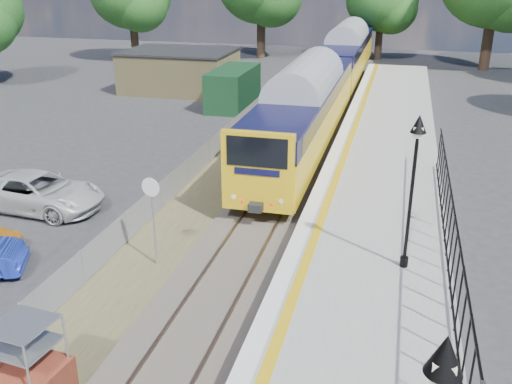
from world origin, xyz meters
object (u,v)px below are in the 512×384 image
(brick_plinth, at_px, (29,367))
(speed_sign, at_px, (152,206))
(victorian_lamp_north, at_px, (415,157))
(train, at_px, (331,73))
(car_white, at_px, (37,192))

(brick_plinth, xyz_separation_m, speed_sign, (0.01, 6.66, 1.06))
(victorian_lamp_north, distance_m, speed_sign, 8.13)
(train, relative_size, car_white, 7.53)
(speed_sign, bearing_deg, train, 91.14)
(speed_sign, bearing_deg, victorian_lamp_north, 9.45)
(victorian_lamp_north, distance_m, train, 24.31)
(victorian_lamp_north, bearing_deg, train, 102.64)
(brick_plinth, distance_m, speed_sign, 6.74)
(speed_sign, xyz_separation_m, car_white, (-6.46, 3.12, -1.38))
(car_white, bearing_deg, brick_plinth, -143.03)
(brick_plinth, bearing_deg, car_white, 123.40)
(victorian_lamp_north, height_order, train, victorian_lamp_north)
(brick_plinth, distance_m, car_white, 11.71)
(brick_plinth, xyz_separation_m, car_white, (-6.44, 9.78, -0.32))
(speed_sign, distance_m, car_white, 7.30)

